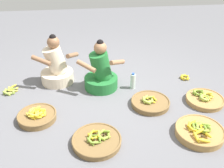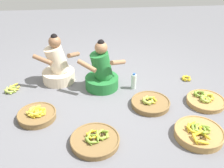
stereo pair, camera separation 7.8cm
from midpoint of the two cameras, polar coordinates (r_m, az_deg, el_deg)
The scene contains 11 objects.
ground_plane at distance 3.89m, azimuth -0.92°, elevation -2.90°, with size 10.00×10.00×0.00m, color slate.
vendor_woman_front at distance 4.00m, azimuth -3.02°, elevation 2.41°, with size 0.74×0.53×0.80m.
vendor_woman_behind at distance 4.25m, azimuth -12.65°, elevation 3.59°, with size 0.72×0.52×0.82m.
banana_basket_front_center at distance 3.98m, azimuth 19.19°, elevation -3.17°, with size 0.54×0.54×0.14m.
banana_basket_mid_left at distance 3.11m, azimuth -4.11°, elevation -12.28°, with size 0.59×0.59×0.14m.
banana_basket_back_left at distance 3.73m, azimuth 7.82°, elevation -4.03°, with size 0.55×0.55×0.15m.
banana_basket_back_center at distance 3.57m, azimuth -16.77°, elevation -6.73°, with size 0.51×0.51×0.17m.
banana_basket_front_right at distance 3.35m, azimuth 18.06°, elevation -9.92°, with size 0.59×0.59×0.17m.
loose_bananas_back_right at distance 4.30m, azimuth -21.89°, elevation -1.31°, with size 0.23×0.28×0.09m.
loose_bananas_near_vendor at distance 4.50m, azimuth 15.27°, elevation 1.41°, with size 0.18×0.18×0.07m.
water_bottle at distance 4.05m, azimuth 4.08°, elevation 0.63°, with size 0.08×0.08×0.27m.
Camera 1 is at (-0.36, -3.20, 2.18)m, focal length 41.54 mm.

